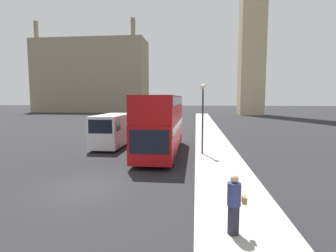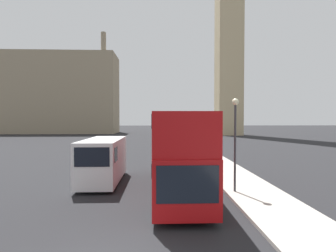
% 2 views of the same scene
% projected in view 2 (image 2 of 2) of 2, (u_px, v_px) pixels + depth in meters
% --- Properties ---
extents(building_block_distant, '(34.47, 11.13, 26.93)m').
position_uv_depth(building_block_distant, '(55.00, 94.00, 73.76)').
color(building_block_distant, gray).
rests_on(building_block_distant, ground_plane).
extents(red_double_decker_bus, '(2.61, 10.30, 4.35)m').
position_uv_depth(red_double_decker_bus, '(177.00, 148.00, 14.49)').
color(red_double_decker_bus, '#A80F11').
rests_on(red_double_decker_bus, ground_plane).
extents(white_van, '(2.21, 5.83, 2.78)m').
position_uv_depth(white_van, '(103.00, 160.00, 16.58)').
color(white_van, white).
rests_on(white_van, ground_plane).
extents(street_lamp, '(0.36, 0.36, 5.01)m').
position_uv_depth(street_lamp, '(235.00, 129.00, 14.05)').
color(street_lamp, '#38383D').
rests_on(street_lamp, sidewalk_strip).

